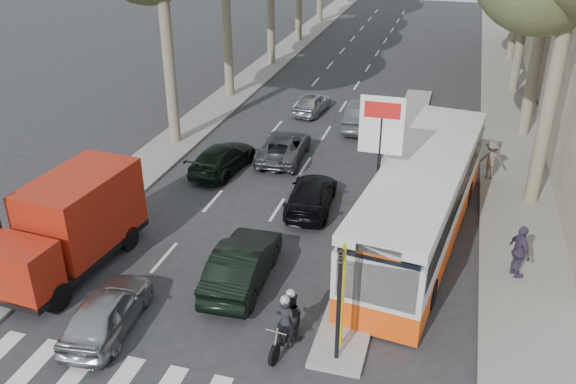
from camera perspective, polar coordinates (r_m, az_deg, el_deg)
name	(u,v)px	position (r m, az deg, el deg)	size (l,w,h in m)	color
ground	(244,309)	(19.30, -4.17, -10.86)	(120.00, 120.00, 0.00)	#28282B
sidewalk_right	(508,94)	(41.10, 19.86, 8.59)	(3.20, 70.00, 0.12)	gray
median_left	(270,63)	(45.91, -1.68, 11.94)	(2.40, 64.00, 0.12)	gray
traffic_island	(394,175)	(27.94, 9.88, 1.60)	(1.50, 26.00, 0.16)	gray
billboard	(380,150)	(21.01, 8.58, 3.90)	(1.50, 12.10, 5.60)	yellow
traffic_light_island	(340,287)	(15.95, 4.85, -8.89)	(0.16, 0.41, 3.60)	black
silver_hatchback	(107,311)	(18.85, -16.60, -10.60)	(1.58, 3.92, 1.34)	#9D9FA5
dark_hatchback	(242,264)	(20.03, -4.29, -6.70)	(1.57, 4.49, 1.48)	black
queue_car_a	(284,147)	(29.13, -0.41, 4.24)	(2.04, 4.43, 1.23)	#4D4F55
queue_car_b	(311,195)	(24.56, 2.18, -0.27)	(1.72, 4.24, 1.23)	black
queue_car_c	(312,103)	(35.42, 2.26, 8.33)	(1.42, 3.52, 1.20)	#B0B3B8
queue_car_d	(365,114)	(33.31, 7.17, 7.23)	(1.61, 4.61, 1.52)	#515459
queue_car_e	(223,158)	(28.04, -6.13, 3.18)	(1.76, 4.33, 1.26)	black
red_truck	(72,224)	(21.59, -19.57, -2.81)	(2.70, 6.08, 3.16)	black
city_bus	(422,199)	(22.40, 12.42, -0.66)	(4.13, 12.37, 3.20)	#FC4D0E
motorcycle	(288,320)	(17.55, -0.01, -11.86)	(0.82, 2.08, 1.77)	black
pedestrian_near	(520,252)	(21.38, 20.85, -5.25)	(1.10, 0.54, 1.87)	#453752
pedestrian_far	(491,159)	(28.28, 18.48, 2.91)	(1.13, 0.50, 1.74)	brown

